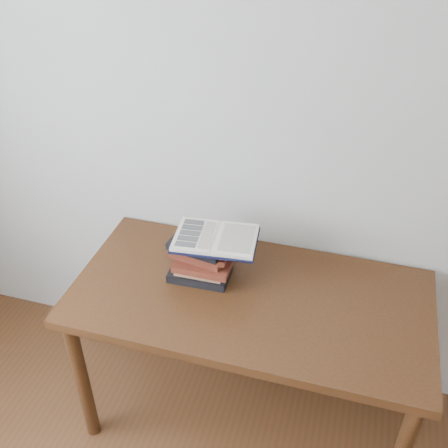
% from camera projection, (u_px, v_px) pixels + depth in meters
% --- Properties ---
extents(desk, '(1.42, 0.71, 0.76)m').
position_uv_depth(desk, '(249.00, 312.00, 2.13)').
color(desk, '#442911').
rests_on(desk, ground).
extents(book_stack, '(0.26, 0.20, 0.18)m').
position_uv_depth(book_stack, '(201.00, 258.00, 2.11)').
color(book_stack, black).
rests_on(book_stack, desk).
extents(open_book, '(0.35, 0.26, 0.03)m').
position_uv_depth(open_book, '(216.00, 238.00, 2.05)').
color(open_book, black).
rests_on(open_book, book_stack).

